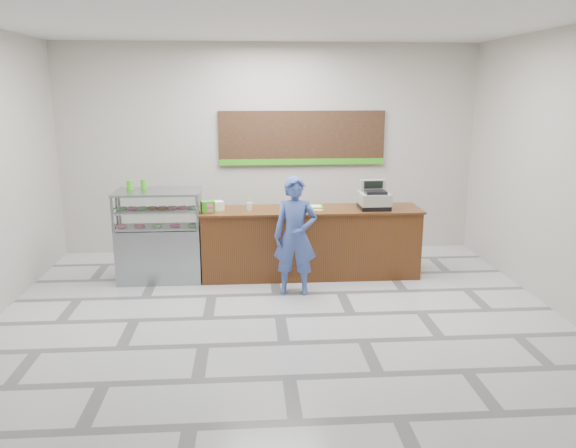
{
  "coord_description": "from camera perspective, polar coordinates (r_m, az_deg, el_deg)",
  "views": [
    {
      "loc": [
        -0.37,
        -6.51,
        2.76
      ],
      "look_at": [
        0.16,
        0.9,
        0.96
      ],
      "focal_mm": 35.0,
      "sensor_mm": 36.0,
      "label": 1
    }
  ],
  "objects": [
    {
      "name": "floor",
      "position": [
        7.08,
        -0.81,
        -9.34
      ],
      "size": [
        7.0,
        7.0,
        0.0
      ],
      "primitive_type": "plane",
      "color": "silver",
      "rests_on": "ground"
    },
    {
      "name": "back_wall",
      "position": [
        9.57,
        -1.9,
        7.54
      ],
      "size": [
        7.0,
        0.0,
        7.0
      ],
      "primitive_type": "plane",
      "rotation": [
        1.57,
        0.0,
        0.0
      ],
      "color": "#B6B1A8",
      "rests_on": "floor"
    },
    {
      "name": "ceiling",
      "position": [
        6.56,
        -0.92,
        20.09
      ],
      "size": [
        7.0,
        7.0,
        0.0
      ],
      "primitive_type": "plane",
      "rotation": [
        3.14,
        0.0,
        0.0
      ],
      "color": "silver",
      "rests_on": "back_wall"
    },
    {
      "name": "sales_counter",
      "position": [
        8.41,
        2.3,
        -1.86
      ],
      "size": [
        3.26,
        0.76,
        1.03
      ],
      "color": "#572C15",
      "rests_on": "floor"
    },
    {
      "name": "display_case",
      "position": [
        8.42,
        -12.88,
        -1.06
      ],
      "size": [
        1.22,
        0.72,
        1.33
      ],
      "color": "gray",
      "rests_on": "floor"
    },
    {
      "name": "menu_board",
      "position": [
        9.55,
        1.43,
        8.64
      ],
      "size": [
        2.8,
        0.06,
        0.9
      ],
      "color": "black",
      "rests_on": "back_wall"
    },
    {
      "name": "cash_register",
      "position": [
        8.38,
        8.72,
        2.61
      ],
      "size": [
        0.44,
        0.47,
        0.41
      ],
      "rotation": [
        0.0,
        0.0,
        0.02
      ],
      "color": "black",
      "rests_on": "sales_counter"
    },
    {
      "name": "card_terminal",
      "position": [
        8.47,
        8.89,
        1.82
      ],
      "size": [
        0.14,
        0.2,
        0.04
      ],
      "primitive_type": "cube",
      "rotation": [
        0.0,
        0.0,
        -0.28
      ],
      "color": "black",
      "rests_on": "sales_counter"
    },
    {
      "name": "serving_tray",
      "position": [
        8.39,
        2.34,
        1.77
      ],
      "size": [
        0.38,
        0.29,
        0.02
      ],
      "rotation": [
        0.0,
        0.0,
        -0.06
      ],
      "color": "#35B009",
      "rests_on": "sales_counter"
    },
    {
      "name": "napkin_box",
      "position": [
        8.24,
        -7.16,
        1.86
      ],
      "size": [
        0.2,
        0.2,
        0.13
      ],
      "primitive_type": "cube",
      "rotation": [
        0.0,
        0.0,
        0.34
      ],
      "color": "white",
      "rests_on": "sales_counter"
    },
    {
      "name": "straw_cup",
      "position": [
        8.2,
        -3.94,
        1.8
      ],
      "size": [
        0.08,
        0.08,
        0.11
      ],
      "primitive_type": "cylinder",
      "color": "silver",
      "rests_on": "sales_counter"
    },
    {
      "name": "promo_box",
      "position": [
        8.1,
        -8.15,
        1.75
      ],
      "size": [
        0.22,
        0.17,
        0.17
      ],
      "primitive_type": "cube",
      "rotation": [
        0.0,
        0.0,
        0.29
      ],
      "color": "green",
      "rests_on": "sales_counter"
    },
    {
      "name": "donut_decal",
      "position": [
        8.21,
        3.08,
        1.44
      ],
      "size": [
        0.15,
        0.15,
        0.0
      ],
      "primitive_type": "cylinder",
      "color": "pink",
      "rests_on": "sales_counter"
    },
    {
      "name": "green_cup_left",
      "position": [
        8.47,
        -15.78,
        3.84
      ],
      "size": [
        0.09,
        0.09,
        0.14
      ],
      "primitive_type": "cylinder",
      "color": "green",
      "rests_on": "display_case"
    },
    {
      "name": "green_cup_right",
      "position": [
        8.48,
        -14.44,
        3.95
      ],
      "size": [
        0.09,
        0.09,
        0.14
      ],
      "primitive_type": "cylinder",
      "color": "green",
      "rests_on": "display_case"
    },
    {
      "name": "customer",
      "position": [
        7.61,
        0.75,
        -1.22
      ],
      "size": [
        0.64,
        0.47,
        1.63
      ],
      "primitive_type": "imported",
      "rotation": [
        0.0,
        0.0,
        -0.14
      ],
      "color": "#3B529D",
      "rests_on": "floor"
    }
  ]
}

